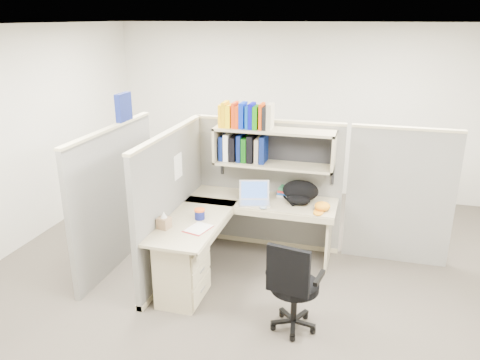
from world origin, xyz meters
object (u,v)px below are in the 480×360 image
(desk, at_px, (206,250))
(backpack, at_px, (300,192))
(snack_canister, at_px, (200,214))
(laptop, at_px, (255,193))
(task_chair, at_px, (293,300))

(desk, bearing_deg, backpack, 46.87)
(desk, relative_size, snack_canister, 15.22)
(desk, distance_m, laptop, 0.91)
(desk, xyz_separation_m, task_chair, (1.02, -0.49, -0.11))
(snack_canister, relative_size, task_chair, 0.12)
(desk, distance_m, task_chair, 1.13)
(backpack, xyz_separation_m, snack_canister, (-0.95, -0.76, -0.07))
(laptop, bearing_deg, backpack, 3.76)
(backpack, distance_m, snack_canister, 1.22)
(backpack, height_order, snack_canister, backpack)
(desk, height_order, snack_canister, snack_canister)
(laptop, distance_m, task_chair, 1.49)
(desk, relative_size, task_chair, 1.86)
(laptop, bearing_deg, task_chair, -76.81)
(desk, bearing_deg, snack_canister, 127.23)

